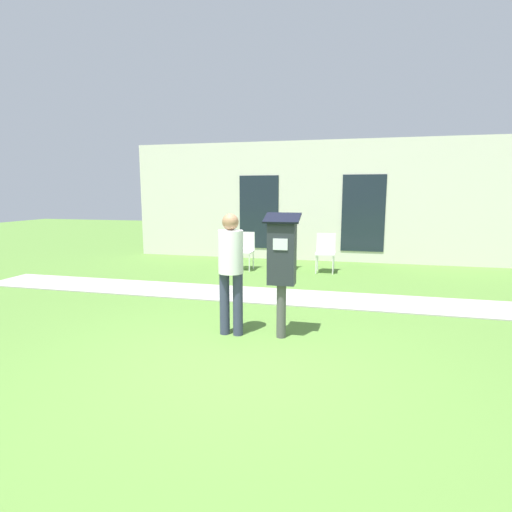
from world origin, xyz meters
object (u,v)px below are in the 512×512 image
at_px(outdoor_chair_middle, 286,247).
at_px(outdoor_chair_right, 326,249).
at_px(person_standing, 231,265).
at_px(parking_meter, 282,259).
at_px(outdoor_chair_left, 245,248).

xyz_separation_m(outdoor_chair_middle, outdoor_chair_right, (0.96, -0.12, 0.00)).
bearing_deg(person_standing, parking_meter, 37.00).
bearing_deg(outdoor_chair_left, parking_meter, -75.79).
distance_m(parking_meter, outdoor_chair_left, 4.67).
distance_m(outdoor_chair_left, outdoor_chair_right, 1.92).
distance_m(person_standing, outdoor_chair_middle, 4.66).
distance_m(person_standing, outdoor_chair_right, 4.63).
height_order(outdoor_chair_left, outdoor_chair_middle, same).
height_order(outdoor_chair_left, outdoor_chair_right, same).
relative_size(parking_meter, outdoor_chair_middle, 1.77).
relative_size(person_standing, outdoor_chair_right, 1.76).
relative_size(outdoor_chair_middle, outdoor_chair_right, 1.00).
bearing_deg(person_standing, outdoor_chair_left, 136.02).
bearing_deg(outdoor_chair_right, person_standing, -97.27).
bearing_deg(parking_meter, outdoor_chair_right, 86.80).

